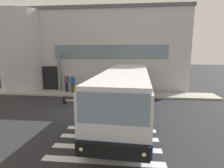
# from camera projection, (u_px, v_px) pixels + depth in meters

# --- Properties ---
(ground_plane) EXTENTS (80.00, 90.00, 0.02)m
(ground_plane) POSITION_uv_depth(u_px,v_px,m) (84.00, 112.00, 11.60)
(ground_plane) COLOR #232326
(ground_plane) RESTS_ON ground
(bay_paint_stripes) EXTENTS (4.40, 3.96, 0.01)m
(bay_paint_stripes) POSITION_uv_depth(u_px,v_px,m) (106.00, 148.00, 7.28)
(bay_paint_stripes) COLOR silver
(bay_paint_stripes) RESTS_ON ground
(terminal_building) EXTENTS (18.24, 13.80, 7.90)m
(terminal_building) POSITION_uv_depth(u_px,v_px,m) (102.00, 50.00, 22.24)
(terminal_building) COLOR #B7B7BC
(terminal_building) RESTS_ON ground
(boarding_curb) EXTENTS (20.44, 2.00, 0.15)m
(boarding_curb) POSITION_uv_depth(u_px,v_px,m) (98.00, 94.00, 16.28)
(boarding_curb) COLOR #9E9B93
(boarding_curb) RESTS_ON ground
(entry_support_column) EXTENTS (0.28, 0.28, 3.69)m
(entry_support_column) POSITION_uv_depth(u_px,v_px,m) (59.00, 71.00, 16.90)
(entry_support_column) COLOR slate
(entry_support_column) RESTS_ON boarding_curb
(bus_main_foreground) EXTENTS (3.58, 11.01, 2.70)m
(bus_main_foreground) POSITION_uv_depth(u_px,v_px,m) (126.00, 93.00, 11.02)
(bus_main_foreground) COLOR silver
(bus_main_foreground) RESTS_ON ground
(passenger_near_column) EXTENTS (0.55, 0.35, 1.68)m
(passenger_near_column) POSITION_uv_depth(u_px,v_px,m) (67.00, 82.00, 16.63)
(passenger_near_column) COLOR #1E2338
(passenger_near_column) RESTS_ON boarding_curb
(passenger_by_doorway) EXTENTS (0.55, 0.35, 1.68)m
(passenger_by_doorway) POSITION_uv_depth(u_px,v_px,m) (73.00, 83.00, 16.14)
(passenger_by_doorway) COLOR #4C4233
(passenger_by_doorway) RESTS_ON boarding_curb
(safety_bollard_yellow) EXTENTS (0.18, 0.18, 0.90)m
(safety_bollard_yellow) POSITION_uv_depth(u_px,v_px,m) (76.00, 92.00, 15.20)
(safety_bollard_yellow) COLOR yellow
(safety_bollard_yellow) RESTS_ON ground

